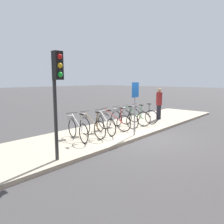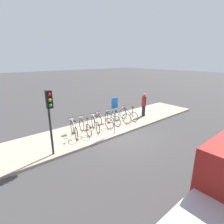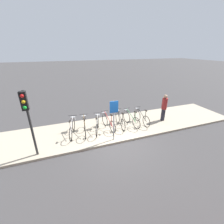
# 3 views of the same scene
# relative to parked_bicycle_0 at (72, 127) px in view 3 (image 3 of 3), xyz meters

# --- Properties ---
(ground_plane) EXTENTS (120.00, 120.00, 0.00)m
(ground_plane) POSITION_rel_parked_bicycle_0_xyz_m (2.13, -1.57, -0.58)
(ground_plane) COLOR #423F3F
(sidewalk) EXTENTS (16.93, 3.21, 0.12)m
(sidewalk) POSITION_rel_parked_bicycle_0_xyz_m (2.13, 0.04, -0.52)
(sidewalk) COLOR #B7A88E
(sidewalk) RESTS_ON ground_plane
(parked_bicycle_0) EXTENTS (0.60, 1.68, 1.06)m
(parked_bicycle_0) POSITION_rel_parked_bicycle_0_xyz_m (0.00, 0.00, 0.00)
(parked_bicycle_0) COLOR black
(parked_bicycle_0) RESTS_ON sidewalk
(parked_bicycle_1) EXTENTS (0.46, 1.72, 1.06)m
(parked_bicycle_1) POSITION_rel_parked_bicycle_0_xyz_m (0.68, -0.05, 0.00)
(parked_bicycle_1) COLOR black
(parked_bicycle_1) RESTS_ON sidewalk
(parked_bicycle_2) EXTENTS (0.67, 1.66, 1.06)m
(parked_bicycle_2) POSITION_rel_parked_bicycle_0_xyz_m (1.40, -0.12, 0.00)
(parked_bicycle_2) COLOR black
(parked_bicycle_2) RESTS_ON sidewalk
(parked_bicycle_3) EXTENTS (0.46, 1.72, 1.06)m
(parked_bicycle_3) POSITION_rel_parked_bicycle_0_xyz_m (2.09, 0.03, 0.00)
(parked_bicycle_3) COLOR black
(parked_bicycle_3) RESTS_ON sidewalk
(parked_bicycle_4) EXTENTS (0.46, 1.73, 1.06)m
(parked_bicycle_4) POSITION_rel_parked_bicycle_0_xyz_m (2.87, 0.04, 0.00)
(parked_bicycle_4) COLOR black
(parked_bicycle_4) RESTS_ON sidewalk
(parked_bicycle_5) EXTENTS (0.50, 1.71, 1.06)m
(parked_bicycle_5) POSITION_rel_parked_bicycle_0_xyz_m (3.57, -0.03, 0.00)
(parked_bicycle_5) COLOR black
(parked_bicycle_5) RESTS_ON sidewalk
(parked_bicycle_6) EXTENTS (0.46, 1.73, 1.06)m
(parked_bicycle_6) POSITION_rel_parked_bicycle_0_xyz_m (4.31, -0.05, 0.00)
(parked_bicycle_6) COLOR black
(parked_bicycle_6) RESTS_ON sidewalk
(pedestrian) EXTENTS (0.34, 0.34, 1.79)m
(pedestrian) POSITION_rel_parked_bicycle_0_xyz_m (5.93, -0.19, 0.49)
(pedestrian) COLOR #23232D
(pedestrian) RESTS_ON sidewalk
(traffic_light) EXTENTS (0.24, 0.40, 3.02)m
(traffic_light) POSITION_rel_parked_bicycle_0_xyz_m (-1.74, -1.34, 1.73)
(traffic_light) COLOR #2D2D2D
(traffic_light) RESTS_ON sidewalk
(sign_post) EXTENTS (0.44, 0.07, 2.17)m
(sign_post) POSITION_rel_parked_bicycle_0_xyz_m (1.99, -1.28, 1.02)
(sign_post) COLOR #99999E
(sign_post) RESTS_ON sidewalk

